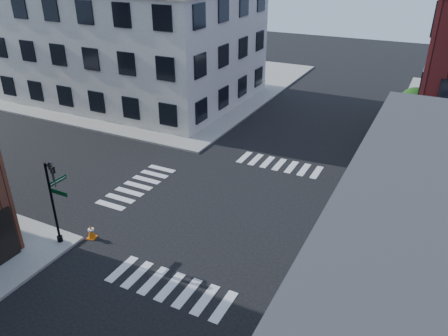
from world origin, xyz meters
The scene contains 7 objects.
ground centered at (0.00, 0.00, 0.00)m, with size 120.00×120.00×0.00m, color black.
sidewalk_nw centered at (-21.00, 21.00, 0.07)m, with size 30.00×30.00×0.15m, color gray.
building_nw centered at (-19.00, 16.00, 5.50)m, with size 22.00×16.00×11.00m, color beige.
tree_near centered at (7.56, 9.98, 3.16)m, with size 2.69×2.69×4.49m.
tree_far centered at (7.56, 15.98, 2.87)m, with size 2.43×2.43×4.07m.
signal_pole centered at (-6.72, -6.68, 2.86)m, with size 1.29×1.24×4.60m.
traffic_cone centered at (-5.70, -5.70, 0.39)m, with size 0.51×0.51×0.80m.
Camera 1 is at (8.98, -19.39, 13.48)m, focal length 35.00 mm.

